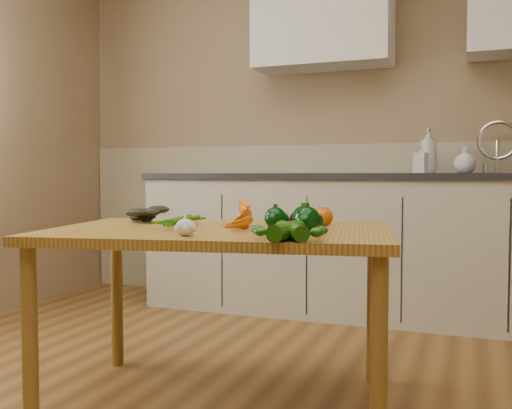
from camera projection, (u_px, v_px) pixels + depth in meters
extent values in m
cube|color=#9B815D|center=(343.00, 115.00, 3.93)|extent=(4.00, 0.02, 2.60)
cube|color=#B6AC89|center=(341.00, 224.00, 3.95)|extent=(3.98, 0.03, 1.10)
cube|color=#B2AD94|center=(362.00, 247.00, 3.61)|extent=(2.80, 0.60, 0.86)
cube|color=#2B2B30|center=(363.00, 176.00, 3.59)|extent=(2.84, 0.64, 0.04)
cube|color=#99999E|center=(498.00, 183.00, 3.31)|extent=(0.55, 0.42, 0.10)
cylinder|color=silver|center=(497.00, 153.00, 3.47)|extent=(0.02, 0.02, 0.24)
cube|color=silver|center=(323.00, 14.00, 3.76)|extent=(0.90, 0.35, 0.70)
cube|color=#AD7F32|center=(220.00, 233.00, 2.18)|extent=(1.41, 1.05, 0.04)
cylinder|color=olive|center=(30.00, 340.00, 1.95)|extent=(0.05, 0.05, 0.65)
cylinder|color=olive|center=(379.00, 360.00, 1.74)|extent=(0.05, 0.05, 0.65)
cylinder|color=olive|center=(117.00, 296.00, 2.65)|extent=(0.05, 0.05, 0.65)
cylinder|color=olive|center=(373.00, 307.00, 2.44)|extent=(0.05, 0.05, 0.65)
imported|color=silver|center=(428.00, 150.00, 3.52)|extent=(0.13, 0.13, 0.28)
imported|color=silver|center=(423.00, 158.00, 3.51)|extent=(0.12, 0.12, 0.19)
imported|color=silver|center=(465.00, 160.00, 3.43)|extent=(0.17, 0.17, 0.16)
ellipsoid|color=silver|center=(185.00, 227.00, 1.90)|extent=(0.07, 0.07, 0.06)
sphere|color=black|center=(275.00, 218.00, 2.14)|extent=(0.08, 0.08, 0.08)
sphere|color=black|center=(303.00, 218.00, 2.14)|extent=(0.09, 0.09, 0.09)
sphere|color=black|center=(307.00, 220.00, 1.96)|extent=(0.09, 0.09, 0.09)
ellipsoid|color=#980211|center=(282.00, 219.00, 2.25)|extent=(0.06, 0.06, 0.06)
ellipsoid|color=#B85204|center=(303.00, 219.00, 2.29)|extent=(0.06, 0.06, 0.06)
ellipsoid|color=#B85204|center=(323.00, 217.00, 2.27)|extent=(0.08, 0.08, 0.08)
cylinder|color=#124207|center=(291.00, 231.00, 1.81)|extent=(0.16, 0.20, 0.05)
cylinder|color=#124207|center=(287.00, 231.00, 1.79)|extent=(0.07, 0.20, 0.06)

